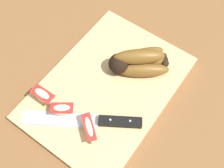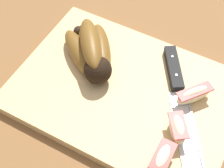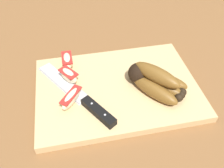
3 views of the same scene
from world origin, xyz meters
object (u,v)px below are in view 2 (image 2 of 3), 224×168
object	(u,v)px
apple_wedge_middle	(194,95)
apple_wedge_far	(178,128)
apple_wedge_near	(162,159)
chefs_knife	(178,90)
banana_bunch	(91,52)

from	to	relation	value
apple_wedge_middle	apple_wedge_far	xyz separation A→B (m)	(-0.00, 0.08, 0.00)
apple_wedge_near	apple_wedge_middle	world-z (taller)	same
apple_wedge_near	chefs_knife	bearing A→B (deg)	-78.21
apple_wedge_near	apple_wedge_far	xyz separation A→B (m)	(-0.00, -0.06, 0.00)
chefs_knife	apple_wedge_near	xyz separation A→B (m)	(-0.03, 0.14, 0.01)
chefs_knife	apple_wedge_middle	xyz separation A→B (m)	(-0.03, 0.00, 0.01)
apple_wedge_middle	apple_wedge_far	bearing A→B (deg)	90.26
apple_wedge_near	apple_wedge_far	world-z (taller)	apple_wedge_far
banana_bunch	apple_wedge_far	xyz separation A→B (m)	(-0.21, 0.07, -0.01)
apple_wedge_near	apple_wedge_middle	xyz separation A→B (m)	(-0.00, -0.14, -0.00)
apple_wedge_near	apple_wedge_far	bearing A→B (deg)	-90.77
banana_bunch	apple_wedge_near	distance (m)	0.25
banana_bunch	chefs_knife	xyz separation A→B (m)	(-0.18, -0.01, -0.02)
banana_bunch	chefs_knife	bearing A→B (deg)	-176.34
chefs_knife	apple_wedge_far	xyz separation A→B (m)	(-0.03, 0.08, 0.01)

